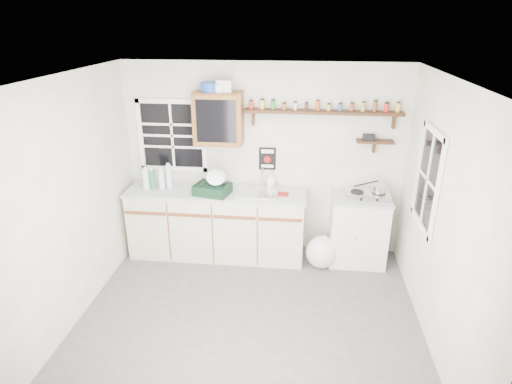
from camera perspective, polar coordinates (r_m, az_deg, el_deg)
room at (r=4.11m, az=-1.08°, el=-2.65°), size 3.64×3.24×2.54m
main_cabinet at (r=5.70m, az=-5.20°, el=-4.08°), size 2.31×0.63×0.92m
right_cabinet at (r=5.67m, az=13.42°, el=-4.83°), size 0.73×0.57×0.91m
sink at (r=5.43m, az=0.20°, el=0.09°), size 0.52×0.44×0.29m
upper_cabinet at (r=5.37m, az=-5.03°, el=9.75°), size 0.60×0.32×0.65m
upper_cabinet_clutter at (r=5.30m, az=-5.35°, el=13.80°), size 0.38×0.24×0.14m
spice_shelf at (r=5.32m, az=8.91°, el=10.61°), size 1.91×0.18×0.35m
secondary_shelf at (r=5.48m, az=15.35°, el=6.60°), size 0.45×0.16×0.24m
warning_sign at (r=5.57m, az=1.53°, el=4.47°), size 0.22×0.02×0.30m
window_back at (r=5.73m, az=-11.11°, el=7.38°), size 0.93×0.03×0.98m
window_right at (r=4.70m, az=21.98°, el=1.55°), size 0.03×0.78×1.08m
water_bottles at (r=5.66m, az=-13.10°, el=1.81°), size 0.36×0.17×0.33m
dish_rack at (r=5.37m, az=-5.68°, el=0.77°), size 0.49×0.41×0.32m
soap_bottle at (r=5.59m, az=1.95°, el=1.76°), size 0.11×0.11×0.21m
rag at (r=5.36m, az=3.64°, el=-0.29°), size 0.13×0.12×0.02m
hotplate at (r=5.46m, az=14.67°, el=-0.37°), size 0.54×0.30×0.08m
saucepan at (r=5.46m, az=16.05°, el=0.38°), size 0.37×0.24×0.17m
trash_bag at (r=5.58m, az=8.78°, el=-7.88°), size 0.42×0.38×0.48m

